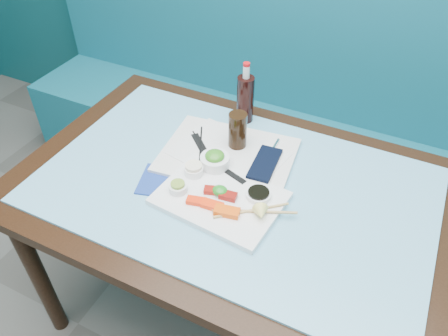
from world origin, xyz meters
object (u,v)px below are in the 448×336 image
at_px(booth_bench, 303,136).
at_px(dining_table, 233,204).
at_px(seaweed_bowl, 215,161).
at_px(cola_bottle_body, 245,99).
at_px(cola_glass, 238,130).
at_px(sashimi_plate, 220,198).
at_px(serving_tray, 228,155).
at_px(blue_napkin, 163,181).

distance_m(booth_bench, dining_table, 0.89).
distance_m(dining_table, seaweed_bowl, 0.16).
xyz_separation_m(seaweed_bowl, cola_bottle_body, (-0.03, 0.30, 0.05)).
xyz_separation_m(seaweed_bowl, cola_glass, (0.02, 0.13, 0.05)).
bearing_deg(dining_table, sashimi_plate, -94.63).
height_order(seaweed_bowl, cola_glass, cola_glass).
xyz_separation_m(dining_table, cola_bottle_body, (-0.12, 0.34, 0.18)).
xyz_separation_m(dining_table, seaweed_bowl, (-0.09, 0.03, 0.13)).
xyz_separation_m(booth_bench, seaweed_bowl, (-0.09, -0.80, 0.42)).
relative_size(booth_bench, seaweed_bowl, 31.25).
bearing_deg(cola_glass, seaweed_bowl, -98.75).
relative_size(booth_bench, dining_table, 2.14).
bearing_deg(cola_glass, serving_tray, -100.30).
relative_size(dining_table, serving_tray, 3.21).
height_order(booth_bench, sashimi_plate, booth_bench).
xyz_separation_m(booth_bench, blue_napkin, (-0.21, -0.93, 0.39)).
height_order(cola_glass, blue_napkin, cola_glass).
distance_m(dining_table, sashimi_plate, 0.13).
height_order(sashimi_plate, blue_napkin, sashimi_plate).
bearing_deg(booth_bench, sashimi_plate, -90.43).
relative_size(cola_glass, blue_napkin, 0.90).
bearing_deg(dining_table, booth_bench, 90.00).
height_order(sashimi_plate, cola_glass, cola_glass).
bearing_deg(serving_tray, cola_glass, 73.19).
height_order(dining_table, sashimi_plate, sashimi_plate).
bearing_deg(cola_bottle_body, dining_table, -71.22).
relative_size(sashimi_plate, cola_glass, 2.84).
bearing_deg(cola_glass, blue_napkin, -119.54).
bearing_deg(cola_glass, cola_bottle_body, 105.98).
xyz_separation_m(cola_glass, cola_bottle_body, (-0.05, 0.17, 0.01)).
bearing_deg(sashimi_plate, dining_table, 90.57).
xyz_separation_m(booth_bench, dining_table, (0.00, -0.84, 0.29)).
relative_size(booth_bench, serving_tray, 6.87).
relative_size(dining_table, seaweed_bowl, 14.58).
bearing_deg(blue_napkin, serving_tray, 56.07).
bearing_deg(seaweed_bowl, cola_bottle_body, 95.60).
bearing_deg(cola_bottle_body, serving_tray, -80.13).
bearing_deg(seaweed_bowl, sashimi_plate, -56.87).
height_order(sashimi_plate, seaweed_bowl, seaweed_bowl).
bearing_deg(cola_bottle_body, cola_glass, -74.02).
height_order(cola_bottle_body, blue_napkin, cola_bottle_body).
bearing_deg(sashimi_plate, cola_glass, 108.35).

